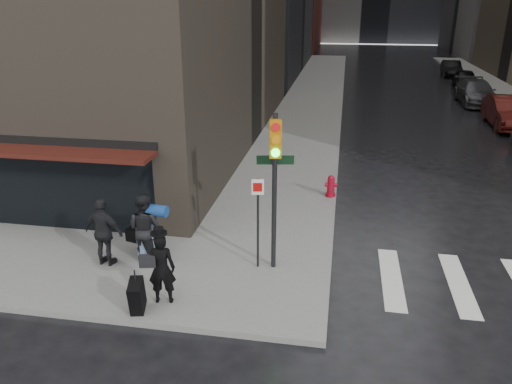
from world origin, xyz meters
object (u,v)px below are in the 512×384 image
man_overcoat (156,273)px  parked_car_3 (476,92)px  man_jeans (145,228)px  traffic_light (273,173)px  parked_car_2 (508,112)px  parked_car_5 (451,69)px  fire_hydrant (331,187)px  man_greycoat (104,232)px  parked_car_4 (465,79)px

man_overcoat → parked_car_3: size_ratio=0.36×
man_jeans → traffic_light: 3.64m
parked_car_2 → parked_car_5: size_ratio=1.20×
man_overcoat → fire_hydrant: size_ratio=2.45×
man_jeans → parked_car_5: man_jeans is taller
parked_car_2 → parked_car_5: 19.41m
traffic_light → parked_car_2: bearing=49.3°
fire_hydrant → man_jeans: bearing=-130.1°
man_greycoat → fire_hydrant: size_ratio=2.38×
man_overcoat → parked_car_3: 28.77m
traffic_light → parked_car_5: size_ratio=0.96×
traffic_light → parked_car_2: 20.40m
parked_car_2 → fire_hydrant: bearing=-124.8°
parked_car_4 → parked_car_5: size_ratio=0.99×
parked_car_3 → man_jeans: bearing=-119.2°
man_jeans → parked_car_3: (13.35, 24.14, -0.33)m
man_jeans → parked_car_3: 27.59m
man_overcoat → man_greycoat: (-1.92, 1.47, 0.13)m
parked_car_3 → parked_car_4: bearing=84.0°
man_overcoat → man_jeans: 2.08m
man_greycoat → parked_car_4: (14.95, 30.97, -0.36)m
man_jeans → parked_car_5: bearing=-94.7°
fire_hydrant → parked_car_3: 20.72m
man_jeans → traffic_light: (3.25, 0.16, 1.61)m
man_jeans → man_greycoat: man_jeans is taller
man_overcoat → parked_car_2: (12.57, 19.50, -0.11)m
parked_car_4 → man_greycoat: bearing=-110.1°
parked_car_4 → parked_car_5: 6.47m
parked_car_4 → parked_car_5: (0.13, 6.47, -0.01)m
parked_car_4 → man_overcoat: bearing=-106.2°
parked_car_3 → parked_car_5: (0.78, 12.93, -0.08)m
fire_hydrant → parked_car_4: (9.47, 25.22, 0.20)m
man_jeans → fire_hydrant: bearing=-113.9°
man_jeans → parked_car_4: man_jeans is taller
traffic_light → parked_car_3: traffic_light is taller
man_overcoat → fire_hydrant: (3.56, 7.22, -0.44)m
man_overcoat → parked_car_2: 23.20m
traffic_light → man_jeans: bearing=172.6°
man_overcoat → parked_car_4: 34.96m
man_overcoat → parked_car_5: (13.15, 38.91, -0.25)m
man_jeans → man_overcoat: bearing=134.2°
man_greycoat → parked_car_3: 28.37m
man_overcoat → man_greycoat: 2.42m
man_jeans → parked_car_3: bearing=-102.8°
fire_hydrant → parked_car_3: size_ratio=0.15×
traffic_light → parked_car_3: bearing=56.9°
man_jeans → parked_car_3: man_jeans is taller
man_greycoat → parked_car_2: (14.49, 18.03, -0.24)m
parked_car_2 → parked_car_5: (0.58, 19.40, -0.14)m
parked_car_5 → man_jeans: bearing=-108.3°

